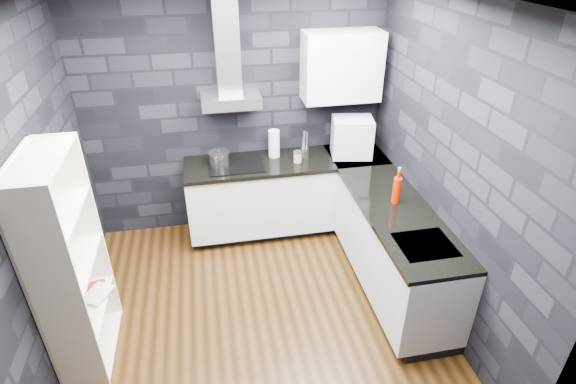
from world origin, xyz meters
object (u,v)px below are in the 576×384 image
object	(u,v)px
storage_jar	(298,157)
fruit_bowl	(64,275)
pot	(219,159)
bookshelf	(70,266)
red_bottle	(397,190)
appliance_garage	(352,137)
utensil_crock	(304,153)
glass_vase	(274,144)

from	to	relation	value
storage_jar	fruit_bowl	distance (m)	2.53
pot	bookshelf	distance (m)	1.89
fruit_bowl	red_bottle	bearing A→B (deg)	11.19
storage_jar	fruit_bowl	xyz separation A→B (m)	(-2.03, -1.52, -0.02)
appliance_garage	bookshelf	distance (m)	2.99
red_bottle	storage_jar	bearing A→B (deg)	125.82
appliance_garage	red_bottle	size ratio (longest dim) A/B	1.68
pot	utensil_crock	xyz separation A→B (m)	(0.92, -0.01, -0.02)
pot	utensil_crock	world-z (taller)	pot
glass_vase	appliance_garage	bearing A→B (deg)	-10.77
storage_jar	fruit_bowl	size ratio (longest dim) A/B	0.55
pot	red_bottle	size ratio (longest dim) A/B	0.84
pot	storage_jar	xyz separation A→B (m)	(0.83, -0.09, -0.02)
glass_vase	storage_jar	xyz separation A→B (m)	(0.22, -0.19, -0.10)
red_bottle	bookshelf	world-z (taller)	bookshelf
pot	glass_vase	size ratio (longest dim) A/B	0.70
storage_jar	bookshelf	bearing A→B (deg)	-145.90
glass_vase	pot	bearing A→B (deg)	-170.49
glass_vase	utensil_crock	world-z (taller)	glass_vase
utensil_crock	bookshelf	distance (m)	2.57
utensil_crock	appliance_garage	distance (m)	0.54
utensil_crock	pot	bearing A→B (deg)	179.15
pot	appliance_garage	bearing A→B (deg)	-2.21
pot	glass_vase	bearing A→B (deg)	9.51
storage_jar	red_bottle	distance (m)	1.21
storage_jar	glass_vase	bearing A→B (deg)	139.87
fruit_bowl	bookshelf	bearing A→B (deg)	90.00
glass_vase	appliance_garage	xyz separation A→B (m)	(0.83, -0.16, 0.07)
utensil_crock	bookshelf	size ratio (longest dim) A/B	0.07
fruit_bowl	storage_jar	bearing A→B (deg)	36.86
red_bottle	utensil_crock	bearing A→B (deg)	120.33
storage_jar	bookshelf	xyz separation A→B (m)	(-2.03, -1.37, -0.05)
red_bottle	glass_vase	bearing A→B (deg)	128.55
pot	red_bottle	world-z (taller)	red_bottle
pot	red_bottle	bearing A→B (deg)	-34.70
bookshelf	fruit_bowl	world-z (taller)	bookshelf
glass_vase	bookshelf	distance (m)	2.39
storage_jar	fruit_bowl	world-z (taller)	storage_jar
pot	bookshelf	xyz separation A→B (m)	(-1.20, -1.46, -0.07)
appliance_garage	utensil_crock	bearing A→B (deg)	-174.32
pot	storage_jar	bearing A→B (deg)	-5.93
fruit_bowl	appliance_garage	bearing A→B (deg)	30.51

